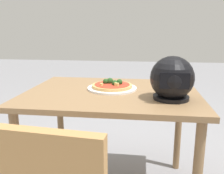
{
  "coord_description": "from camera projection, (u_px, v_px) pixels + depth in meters",
  "views": [
    {
      "loc": [
        -0.19,
        1.47,
        1.1
      ],
      "look_at": [
        0.0,
        -0.03,
        0.73
      ],
      "focal_mm": 38.96,
      "sensor_mm": 36.0,
      "label": 1
    }
  ],
  "objects": [
    {
      "name": "dining_table",
      "position": [
        112.0,
        104.0,
        1.55
      ],
      "size": [
        1.07,
        0.82,
        0.71
      ],
      "color": "olive",
      "rests_on": "ground"
    },
    {
      "name": "pizza_plate",
      "position": [
        112.0,
        88.0,
        1.59
      ],
      "size": [
        0.32,
        0.32,
        0.01
      ],
      "primitive_type": "cylinder",
      "color": "white",
      "rests_on": "dining_table"
    },
    {
      "name": "pizza",
      "position": [
        112.0,
        85.0,
        1.58
      ],
      "size": [
        0.26,
        0.26,
        0.06
      ],
      "color": "tan",
      "rests_on": "pizza_plate"
    },
    {
      "name": "motorcycle_helmet",
      "position": [
        172.0,
        79.0,
        1.33
      ],
      "size": [
        0.24,
        0.24,
        0.24
      ],
      "color": "black",
      "rests_on": "dining_table"
    }
  ]
}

